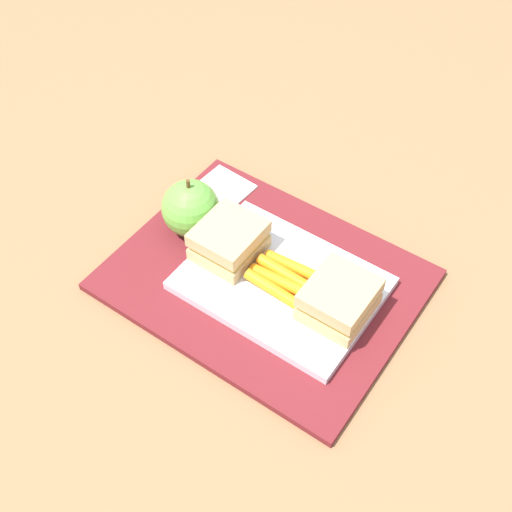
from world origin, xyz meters
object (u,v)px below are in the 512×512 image
at_px(paper_napkin, 222,189).
at_px(sandwich_half_right, 229,240).
at_px(sandwich_half_left, 339,299).
at_px(carrot_sticks_bundle, 282,277).
at_px(apple, 191,208).
at_px(food_tray, 281,283).

bearing_deg(paper_napkin, sandwich_half_right, 131.40).
bearing_deg(sandwich_half_left, paper_napkin, -21.35).
bearing_deg(sandwich_half_left, carrot_sticks_bundle, 0.15).
bearing_deg(sandwich_half_right, paper_napkin, -48.60).
bearing_deg(apple, carrot_sticks_bundle, 174.70).
distance_m(food_tray, carrot_sticks_bundle, 0.01).
height_order(sandwich_half_left, paper_napkin, sandwich_half_left).
relative_size(sandwich_half_right, apple, 0.93).
bearing_deg(sandwich_half_right, food_tray, 180.00).
bearing_deg(apple, food_tray, 174.77).
bearing_deg(paper_napkin, sandwich_half_left, 158.65).
distance_m(food_tray, sandwich_half_right, 0.08).
xyz_separation_m(sandwich_half_right, apple, (0.07, -0.01, 0.00)).
bearing_deg(sandwich_half_left, apple, -3.44).
xyz_separation_m(sandwich_half_left, apple, (0.23, -0.01, 0.00)).
relative_size(food_tray, apple, 2.68).
bearing_deg(paper_napkin, apple, 98.30).
relative_size(carrot_sticks_bundle, apple, 0.92).
relative_size(food_tray, sandwich_half_left, 2.88).
height_order(food_tray, sandwich_half_right, sandwich_half_right).
height_order(sandwich_half_left, carrot_sticks_bundle, sandwich_half_left).
xyz_separation_m(carrot_sticks_bundle, paper_napkin, (0.16, -0.09, -0.02)).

